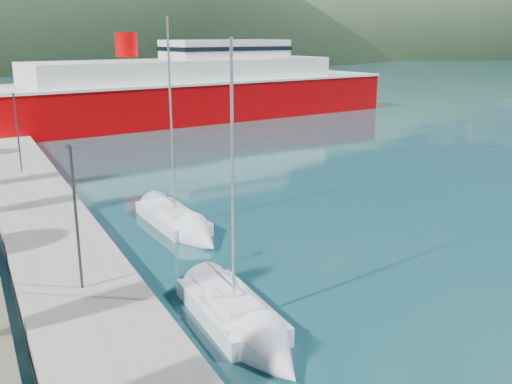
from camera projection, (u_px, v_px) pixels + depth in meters
ground at (26, 90)px, 120.28m from camera, size 1400.00×1400.00×0.00m
quay at (41, 212)px, 35.65m from camera, size 5.00×88.00×0.80m
lamp_posts at (73, 210)px, 23.61m from camera, size 0.15×47.12×6.06m
sailboat_near at (252, 334)px, 21.21m from camera, size 2.66×8.40×12.00m
sailboat_mid at (187, 229)px, 32.83m from camera, size 2.82×9.15×13.02m
ferry at (189, 92)px, 77.15m from camera, size 62.03×21.16×12.08m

